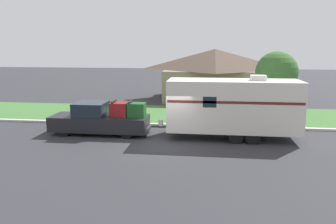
# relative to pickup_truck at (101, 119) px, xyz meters

# --- Properties ---
(ground_plane) EXTENTS (120.00, 120.00, 0.00)m
(ground_plane) POSITION_rel_pickup_truck_xyz_m (4.12, -1.41, -0.86)
(ground_plane) COLOR #2D2D33
(curb_strip) EXTENTS (80.00, 0.30, 0.14)m
(curb_strip) POSITION_rel_pickup_truck_xyz_m (4.12, 2.34, -0.79)
(curb_strip) COLOR beige
(curb_strip) RESTS_ON ground_plane
(lawn_strip) EXTENTS (80.00, 7.00, 0.03)m
(lawn_strip) POSITION_rel_pickup_truck_xyz_m (4.12, 5.99, -0.85)
(lawn_strip) COLOR #3D6B33
(lawn_strip) RESTS_ON ground_plane
(house_across_street) EXTENTS (10.03, 8.31, 4.82)m
(house_across_street) POSITION_rel_pickup_truck_xyz_m (6.76, 14.16, 1.64)
(house_across_street) COLOR gray
(house_across_street) RESTS_ON ground_plane
(pickup_truck) EXTENTS (5.77, 1.94, 2.00)m
(pickup_truck) POSITION_rel_pickup_truck_xyz_m (0.00, 0.00, 0.00)
(pickup_truck) COLOR black
(pickup_truck) RESTS_ON ground_plane
(travel_trailer) EXTENTS (8.15, 2.40, 3.54)m
(travel_trailer) POSITION_rel_pickup_truck_xyz_m (7.58, -0.00, 1.00)
(travel_trailer) COLOR black
(travel_trailer) RESTS_ON ground_plane
(mailbox) EXTENTS (0.48, 0.20, 1.41)m
(mailbox) POSITION_rel_pickup_truck_xyz_m (6.56, 3.47, 0.22)
(mailbox) COLOR brown
(mailbox) RESTS_ON ground_plane
(tree_in_yard) EXTENTS (2.89, 2.89, 4.75)m
(tree_in_yard) POSITION_rel_pickup_truck_xyz_m (10.84, 5.30, 2.43)
(tree_in_yard) COLOR brown
(tree_in_yard) RESTS_ON ground_plane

